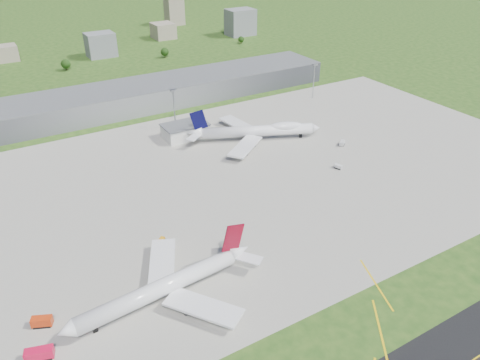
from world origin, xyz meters
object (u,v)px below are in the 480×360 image
airliner_red_twin (166,286)px  tug_yellow (161,240)px  crash_tender (42,322)px  fire_truck (39,354)px  van_white_near (338,167)px  airliner_blue_quad (257,131)px  van_white_far (342,143)px

airliner_red_twin → tug_yellow: airliner_red_twin is taller
airliner_red_twin → crash_tender: 41.88m
crash_tender → airliner_red_twin: bearing=11.2°
tug_yellow → airliner_red_twin: bearing=-150.5°
fire_truck → van_white_near: 167.72m
airliner_red_twin → airliner_blue_quad: bearing=-141.0°
airliner_blue_quad → van_white_near: (17.47, -53.18, -4.66)m
van_white_far → crash_tender: bearing=160.4°
fire_truck → airliner_blue_quad: bearing=51.5°
airliner_red_twin → fire_truck: airliner_red_twin is taller
airliner_red_twin → tug_yellow: (10.72, 31.47, -4.49)m
airliner_blue_quad → fire_truck: airliner_blue_quad is taller
crash_tender → van_white_near: size_ratio=1.50×
airliner_red_twin → fire_truck: bearing=0.4°
airliner_blue_quad → fire_truck: size_ratio=8.40×
airliner_blue_quad → van_white_far: (39.02, -32.03, -4.50)m
van_white_far → tug_yellow: bearing=157.8°
fire_truck → crash_tender: fire_truck is taller
airliner_blue_quad → van_white_far: airliner_blue_quad is taller
tug_yellow → airliner_blue_quad: bearing=-5.5°
crash_tender → van_white_near: bearing=36.1°
airliner_red_twin → fire_truck: (-43.95, -4.27, -3.51)m
airliner_red_twin → tug_yellow: bearing=-113.9°
tug_yellow → van_white_near: size_ratio=0.77×
airliner_blue_quad → fire_truck: (-143.39, -100.65, -3.96)m
fire_truck → tug_yellow: size_ratio=2.41×
crash_tender → van_white_far: bearing=41.0°
crash_tender → tug_yellow: size_ratio=1.94×
fire_truck → tug_yellow: (54.67, 35.74, -0.98)m
fire_truck → tug_yellow: fire_truck is taller
fire_truck → airliner_red_twin: bearing=22.0°
tug_yellow → van_white_far: van_white_far is taller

